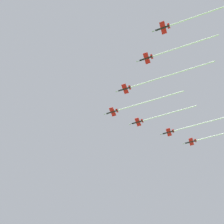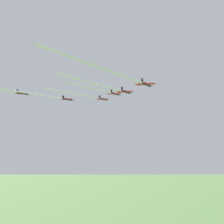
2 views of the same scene
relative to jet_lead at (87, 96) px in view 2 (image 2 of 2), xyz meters
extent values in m
cylinder|color=black|center=(9.25, 14.51, 0.00)|extent=(5.50, 7.80, 1.05)
cone|color=#9EA3AD|center=(12.07, 18.94, 0.00)|extent=(1.87, 2.14, 1.00)
cube|color=red|center=(9.00, 14.11, -0.05)|extent=(8.08, 6.68, 0.17)
cube|color=red|center=(7.23, 11.34, 0.00)|extent=(3.45, 2.87, 0.17)
cube|color=black|center=(7.27, 11.41, 0.85)|extent=(0.95, 1.37, 1.72)
cylinder|color=white|center=(-5.97, -9.36, 0.00)|extent=(26.44, 40.90, 0.73)
cylinder|color=black|center=(-11.57, 10.67, -0.68)|extent=(5.50, 7.80, 1.05)
cone|color=#9EA3AD|center=(-8.75, 15.09, -0.68)|extent=(1.87, 2.14, 1.00)
cube|color=red|center=(-11.82, 10.26, -0.73)|extent=(8.08, 6.68, 0.17)
cube|color=red|center=(-13.59, 7.50, -0.68)|extent=(3.45, 2.87, 0.17)
cube|color=black|center=(-13.55, 7.56, 0.18)|extent=(0.95, 1.37, 1.72)
cylinder|color=white|center=(-28.86, -16.46, -0.68)|extent=(30.59, 47.41, 0.73)
cylinder|color=black|center=(14.55, -5.98, 0.67)|extent=(5.50, 7.80, 1.05)
cone|color=#9EA3AD|center=(17.37, -1.56, 0.67)|extent=(1.87, 2.14, 1.00)
cube|color=red|center=(14.30, -6.39, 0.63)|extent=(8.08, 6.68, 0.17)
cube|color=red|center=(12.53, -9.15, 0.67)|extent=(3.45, 2.87, 0.17)
cube|color=black|center=(12.57, -9.09, 1.53)|extent=(0.95, 1.37, 1.72)
cylinder|color=white|center=(1.62, -26.26, 0.67)|extent=(21.86, 33.71, 0.73)
cylinder|color=black|center=(-35.13, 2.52, 1.44)|extent=(5.50, 7.80, 1.05)
cone|color=#9EA3AD|center=(-32.31, 6.94, 1.44)|extent=(1.87, 2.14, 1.00)
cube|color=red|center=(-35.38, 2.12, 1.40)|extent=(8.08, 6.68, 0.17)
cube|color=red|center=(-37.15, -0.65, 1.44)|extent=(3.45, 2.87, 0.17)
cube|color=black|center=(-37.11, -0.58, 2.30)|extent=(0.95, 1.37, 1.72)
cylinder|color=black|center=(17.11, -30.78, -1.45)|extent=(5.50, 7.80, 1.05)
cone|color=#9EA3AD|center=(19.93, -26.36, -1.45)|extent=(1.87, 2.14, 1.00)
cube|color=red|center=(16.85, -31.18, -1.50)|extent=(8.08, 6.68, 0.17)
cube|color=red|center=(15.09, -33.95, -1.45)|extent=(3.45, 2.87, 0.17)
cube|color=black|center=(15.13, -33.89, -0.59)|extent=(0.95, 1.37, 1.72)
cylinder|color=white|center=(2.56, -53.60, -1.45)|extent=(25.10, 38.80, 0.73)
cylinder|color=black|center=(22.49, -51.16, -1.18)|extent=(5.50, 7.80, 1.05)
cone|color=#9EA3AD|center=(25.31, -46.74, -1.18)|extent=(1.87, 2.14, 1.00)
cube|color=red|center=(22.23, -51.56, -1.23)|extent=(8.08, 6.68, 0.17)
cube|color=red|center=(20.47, -54.33, -1.18)|extent=(3.45, 2.87, 0.17)
cube|color=black|center=(20.51, -54.26, -0.32)|extent=(0.95, 1.37, 1.72)
cylinder|color=white|center=(4.70, -79.07, -1.18)|extent=(31.58, 48.97, 0.73)
camera|label=1|loc=(-96.99, 38.78, -155.02)|focal=42.28mm
camera|label=2|loc=(-0.05, -167.39, -19.53)|focal=49.55mm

